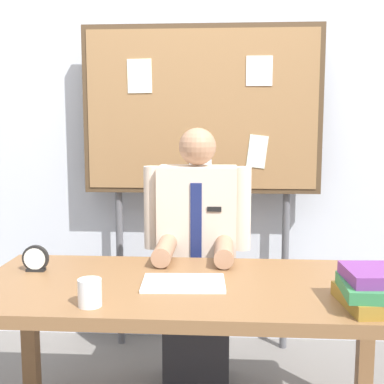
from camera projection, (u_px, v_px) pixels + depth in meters
The scene contains 8 objects.
back_wall at pixel (203, 130), 3.21m from camera, with size 6.40×0.08×2.70m, color silver.
desk at pixel (189, 304), 2.08m from camera, with size 1.74×0.79×0.75m.
person at pixel (197, 269), 2.66m from camera, with size 0.55×0.56×1.37m.
bulletin_board at pixel (202, 115), 3.00m from camera, with size 1.41×0.09×1.96m.
book_stack at pixel (371, 289), 1.80m from camera, with size 0.23×0.30×0.14m.
open_notebook at pixel (184, 283), 2.05m from camera, with size 0.33×0.23×0.01m, color white.
desk_clock at pixel (35, 259), 2.23m from camera, with size 0.12×0.04×0.12m.
coffee_mug at pixel (90, 293), 1.81m from camera, with size 0.08×0.08×0.10m, color white.
Camera 1 is at (0.14, -2.00, 1.40)m, focal length 47.71 mm.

